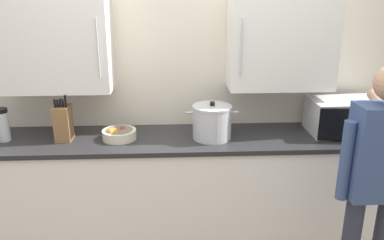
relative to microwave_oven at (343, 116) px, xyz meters
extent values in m
cube|color=beige|center=(-1.31, 0.31, 0.36)|extent=(4.02, 0.10, 2.80)
cube|color=white|center=(-2.14, 0.10, 0.54)|extent=(0.78, 0.32, 0.67)
cylinder|color=#B7BABF|center=(-1.81, -0.08, 0.54)|extent=(0.01, 0.01, 0.40)
cube|color=white|center=(-0.49, 0.10, 0.54)|extent=(0.78, 0.32, 0.67)
cylinder|color=#B7BABF|center=(-0.82, -0.08, 0.54)|extent=(0.01, 0.01, 0.40)
cube|color=white|center=(-1.31, -0.03, -0.60)|extent=(3.59, 0.56, 0.87)
cube|color=#232326|center=(-1.31, -0.03, -0.15)|extent=(3.63, 0.60, 0.03)
cube|color=#B7BABF|center=(0.02, 0.01, 0.00)|extent=(0.55, 0.36, 0.26)
cube|color=beige|center=(-0.05, 0.00, 0.00)|extent=(0.35, 0.30, 0.21)
cube|color=black|center=(0.22, -0.17, 0.00)|extent=(0.15, 0.01, 0.24)
cube|color=black|center=(-0.05, -0.19, 0.00)|extent=(0.39, 0.06, 0.24)
cylinder|color=beige|center=(-1.70, -0.05, -0.10)|extent=(0.25, 0.25, 0.07)
cylinder|color=#6B6659|center=(-1.70, -0.05, -0.08)|extent=(0.21, 0.21, 0.04)
sphere|color=#5B9333|center=(-1.72, -0.07, -0.07)|extent=(0.04, 0.04, 0.04)
sphere|color=red|center=(-1.68, -0.03, -0.06)|extent=(0.05, 0.05, 0.05)
sphere|color=orange|center=(-1.73, -0.08, -0.06)|extent=(0.06, 0.06, 0.06)
sphere|color=orange|center=(-1.76, -0.09, -0.06)|extent=(0.06, 0.06, 0.06)
cylinder|color=#B7BABF|center=(-2.54, -0.04, -0.02)|extent=(0.09, 0.09, 0.22)
cylinder|color=black|center=(-2.54, -0.04, 0.10)|extent=(0.09, 0.09, 0.03)
cube|color=brown|center=(-2.10, -0.05, 0.00)|extent=(0.11, 0.15, 0.26)
cylinder|color=black|center=(-2.14, -0.07, 0.16)|extent=(0.02, 0.02, 0.06)
cylinder|color=black|center=(-2.12, -0.07, 0.15)|extent=(0.02, 0.02, 0.06)
cylinder|color=black|center=(-2.10, -0.07, 0.16)|extent=(0.02, 0.02, 0.06)
cylinder|color=black|center=(-2.09, -0.07, 0.16)|extent=(0.02, 0.02, 0.06)
cylinder|color=black|center=(-2.07, -0.07, 0.17)|extent=(0.02, 0.02, 0.09)
cylinder|color=#B7BABF|center=(-1.01, -0.06, -0.01)|extent=(0.29, 0.29, 0.24)
cylinder|color=#B7BABF|center=(-1.01, -0.06, 0.11)|extent=(0.29, 0.29, 0.02)
cylinder|color=black|center=(-1.01, -0.06, 0.13)|extent=(0.04, 0.04, 0.03)
cylinder|color=#B7BABF|center=(-1.18, -0.06, 0.07)|extent=(0.05, 0.02, 0.02)
cylinder|color=#B7BABF|center=(-0.85, -0.06, 0.07)|extent=(0.05, 0.02, 0.02)
cube|color=#334775|center=(-0.12, -0.79, 0.04)|extent=(0.34, 0.20, 0.57)
cylinder|color=#334775|center=(-0.32, -0.79, -0.01)|extent=(0.07, 0.07, 0.48)
camera|label=1|loc=(-1.30, -2.81, 0.94)|focal=36.83mm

